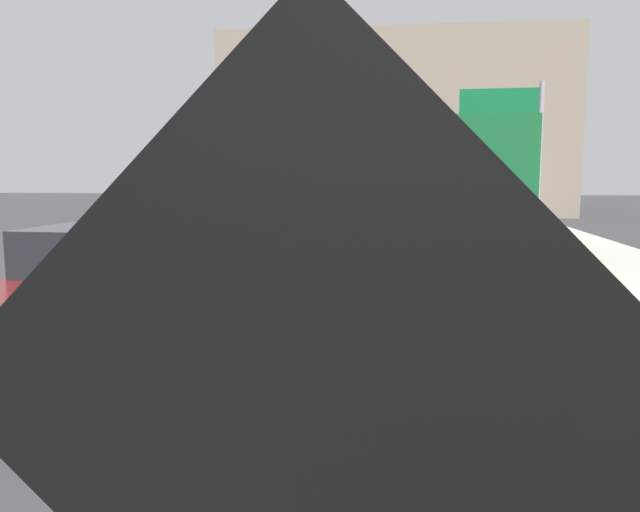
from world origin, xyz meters
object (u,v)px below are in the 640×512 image
at_px(arrow_board_trailer, 379,260).
at_px(traffic_cone_far_lane, 364,312).
at_px(box_truck, 468,183).
at_px(pickup_car, 124,285).
at_px(traffic_cone_curbside, 389,284).
at_px(highway_guide_sign, 516,129).
at_px(traffic_cone_mid_lane, 340,372).
at_px(roadwork_sign, 312,421).

height_order(arrow_board_trailer, traffic_cone_far_lane, arrow_board_trailer).
bearing_deg(box_truck, pickup_car, -117.40).
bearing_deg(traffic_cone_far_lane, traffic_cone_curbside, 82.79).
distance_m(highway_guide_sign, traffic_cone_far_lane, 16.19).
bearing_deg(pickup_car, traffic_cone_far_lane, 7.58).
relative_size(arrow_board_trailer, traffic_cone_mid_lane, 3.76).
height_order(roadwork_sign, highway_guide_sign, highway_guide_sign).
distance_m(arrow_board_trailer, box_truck, 5.83).
relative_size(traffic_cone_far_lane, traffic_cone_curbside, 1.17).
bearing_deg(arrow_board_trailer, roadwork_sign, -89.32).
bearing_deg(arrow_board_trailer, traffic_cone_far_lane, -91.10).
bearing_deg(traffic_cone_mid_lane, roadwork_sign, -85.94).
bearing_deg(arrow_board_trailer, traffic_cone_curbside, -82.35).
relative_size(box_truck, pickup_car, 1.39).
relative_size(highway_guide_sign, traffic_cone_curbside, 7.60).
height_order(arrow_board_trailer, traffic_cone_curbside, arrow_board_trailer).
relative_size(arrow_board_trailer, pickup_car, 0.55).
bearing_deg(arrow_board_trailer, box_truck, 68.71).
relative_size(box_truck, traffic_cone_mid_lane, 9.42).
xyz_separation_m(box_truck, highway_guide_sign, (2.24, 6.30, 1.70)).
xyz_separation_m(roadwork_sign, traffic_cone_mid_lane, (-0.27, 3.75, -1.12)).
height_order(box_truck, traffic_cone_far_lane, box_truck).
bearing_deg(traffic_cone_far_lane, arrow_board_trailer, 88.90).
height_order(roadwork_sign, arrow_board_trailer, arrow_board_trailer).
xyz_separation_m(box_truck, traffic_cone_far_lane, (-2.14, -8.98, -1.35)).
distance_m(arrow_board_trailer, traffic_cone_curbside, 1.53).
xyz_separation_m(traffic_cone_far_lane, traffic_cone_curbside, (0.27, 2.16, -0.05)).
height_order(box_truck, traffic_cone_curbside, box_truck).
xyz_separation_m(box_truck, pickup_car, (-4.84, -9.34, -1.03)).
relative_size(traffic_cone_mid_lane, traffic_cone_far_lane, 0.93).
relative_size(roadwork_sign, traffic_cone_far_lane, 3.04).
height_order(traffic_cone_mid_lane, traffic_cone_curbside, traffic_cone_mid_lane).
distance_m(box_truck, traffic_cone_far_lane, 9.33).
distance_m(roadwork_sign, traffic_cone_curbside, 8.12).
relative_size(traffic_cone_mid_lane, traffic_cone_curbside, 1.09).
xyz_separation_m(roadwork_sign, arrow_board_trailer, (-0.11, 9.56, -0.99)).
xyz_separation_m(roadwork_sign, box_truck, (1.95, 14.86, 0.25)).
bearing_deg(pickup_car, box_truck, 62.60).
xyz_separation_m(arrow_board_trailer, pickup_car, (-2.77, -4.04, 0.22)).
bearing_deg(box_truck, highway_guide_sign, 70.42).
bearing_deg(highway_guide_sign, traffic_cone_curbside, -107.38).
bearing_deg(box_truck, traffic_cone_far_lane, -103.39).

